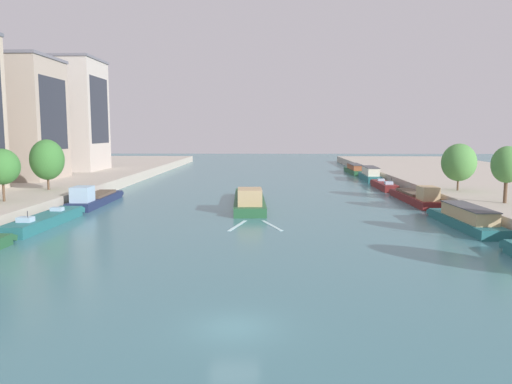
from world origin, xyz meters
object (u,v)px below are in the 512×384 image
object	(u,v)px
barge_midriver	(249,199)
tree_right_past_mid	(459,162)
moored_boat_left_second	(46,220)
moored_boat_right_downstream	(370,175)
tree_left_distant	(47,160)
moored_boat_left_near	(94,198)
moored_boat_right_end	(355,169)
tree_left_past_mid	(2,167)
tree_right_by_lamp	(507,165)
moored_boat_right_far	(416,197)
moored_boat_right_midway	(466,218)
moored_boat_right_lone	(384,185)

from	to	relation	value
barge_midriver	tree_right_past_mid	distance (m)	29.01
moored_boat_left_second	moored_boat_right_downstream	size ratio (longest dim) A/B	1.00
tree_left_distant	tree_right_past_mid	size ratio (longest dim) A/B	1.09
moored_boat_left_near	moored_boat_right_end	size ratio (longest dim) A/B	0.96
moored_boat_left_second	tree_left_past_mid	world-z (taller)	tree_left_past_mid
tree_left_distant	tree_right_by_lamp	xyz separation A→B (m)	(57.14, -11.30, 0.16)
barge_midriver	tree_right_by_lamp	world-z (taller)	tree_right_by_lamp
moored_boat_left_near	moored_boat_right_end	xyz separation A→B (m)	(43.81, 52.08, 0.08)
moored_boat_right_far	tree_left_distant	distance (m)	51.25
barge_midriver	moored_boat_right_midway	size ratio (longest dim) A/B	1.51
moored_boat_left_near	moored_boat_right_far	size ratio (longest dim) A/B	0.95
moored_boat_left_near	moored_boat_right_downstream	distance (m)	56.12
moored_boat_left_second	moored_boat_right_far	bearing A→B (deg)	22.43
tree_left_past_mid	tree_right_by_lamp	xyz separation A→B (m)	(57.13, 0.21, 0.32)
moored_boat_right_lone	tree_left_distant	bearing A→B (deg)	-160.01
barge_midriver	tree_left_past_mid	size ratio (longest dim) A/B	3.57
moored_boat_right_lone	tree_left_distant	world-z (taller)	tree_left_distant
moored_boat_right_downstream	barge_midriver	bearing A→B (deg)	-122.92
moored_boat_right_midway	moored_boat_right_end	bearing A→B (deg)	90.00
moored_boat_left_near	moored_boat_right_downstream	world-z (taller)	moored_boat_left_near
tree_left_past_mid	moored_boat_right_far	bearing A→B (deg)	14.10
moored_boat_right_far	moored_boat_right_lone	xyz separation A→B (m)	(-0.55, 17.05, -0.24)
moored_boat_right_far	tree_right_by_lamp	world-z (taller)	tree_right_by_lamp
barge_midriver	moored_boat_left_near	size ratio (longest dim) A/B	1.38
barge_midriver	moored_boat_right_downstream	xyz separation A→B (m)	(23.02, 35.55, 0.28)
moored_boat_right_lone	tree_left_past_mid	bearing A→B (deg)	-149.37
moored_boat_right_downstream	tree_right_past_mid	world-z (taller)	tree_right_past_mid
barge_midriver	tree_right_past_mid	size ratio (longest dim) A/B	3.39
moored_boat_left_second	moored_boat_right_end	bearing A→B (deg)	56.96
moored_boat_right_end	tree_right_by_lamp	xyz separation A→B (m)	(6.31, -61.60, 5.18)
moored_boat_right_far	moored_boat_right_end	distance (m)	49.02
moored_boat_left_near	moored_boat_right_far	world-z (taller)	moored_boat_left_near
moored_boat_right_midway	tree_left_distant	bearing A→B (deg)	161.96
moored_boat_left_near	tree_right_past_mid	size ratio (longest dim) A/B	2.45
tree_left_past_mid	moored_boat_right_lone	bearing A→B (deg)	30.63
moored_boat_right_downstream	tree_left_past_mid	size ratio (longest dim) A/B	2.38
barge_midriver	moored_boat_right_downstream	bearing A→B (deg)	57.08
moored_boat_left_second	tree_right_by_lamp	world-z (taller)	tree_right_by_lamp
tree_right_past_mid	moored_boat_right_far	bearing A→B (deg)	174.39
moored_boat_left_near	tree_left_past_mid	distance (m)	12.97
moored_boat_right_lone	tree_left_past_mid	size ratio (longest dim) A/B	2.04
moored_boat_left_near	moored_boat_right_lone	size ratio (longest dim) A/B	1.27
tree_left_past_mid	tree_left_distant	world-z (taller)	tree_left_distant
moored_boat_right_far	moored_boat_right_downstream	world-z (taller)	moored_boat_right_downstream
tree_left_past_mid	tree_right_by_lamp	world-z (taller)	tree_right_by_lamp
tree_left_distant	tree_right_past_mid	bearing A→B (deg)	0.77
tree_left_distant	moored_boat_left_near	bearing A→B (deg)	-14.23
moored_boat_left_second	moored_boat_right_far	size ratio (longest dim) A/B	0.87
moored_boat_right_end	moored_boat_left_second	bearing A→B (deg)	-123.04
moored_boat_left_second	moored_boat_right_end	distance (m)	80.02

